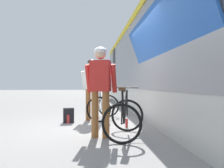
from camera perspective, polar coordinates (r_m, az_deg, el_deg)
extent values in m
plane|color=gray|center=(5.07, -4.89, -11.91)|extent=(80.00, 80.00, 0.00)
cube|color=gray|center=(7.22, 19.21, 9.54)|extent=(3.00, 20.20, 2.70)
cube|color=#B7B7B2|center=(7.13, 19.23, -4.86)|extent=(2.97, 20.20, 0.90)
cube|color=#2356B2|center=(4.70, 12.88, 9.25)|extent=(0.60, 4.28, 1.62)
cube|color=yellow|center=(7.03, 7.19, 19.66)|extent=(0.04, 19.79, 0.20)
cube|color=black|center=(5.78, 9.36, 12.00)|extent=(0.04, 1.10, 0.80)
cube|color=black|center=(13.65, 0.54, 4.90)|extent=(0.03, 1.10, 2.29)
ellipsoid|color=slate|center=(7.60, 19.19, 20.38)|extent=(2.85, 19.79, 0.36)
cylinder|color=#935B2D|center=(4.21, -4.59, -8.10)|extent=(0.14, 0.14, 0.90)
cylinder|color=#935B2D|center=(4.15, -1.65, -8.21)|extent=(0.14, 0.14, 0.90)
cube|color=red|center=(4.14, -3.13, 2.18)|extent=(0.43, 0.34, 0.60)
cylinder|color=red|center=(4.25, -6.38, 1.44)|extent=(0.16, 0.27, 0.56)
cylinder|color=red|center=(4.12, 0.51, 1.49)|extent=(0.16, 0.27, 0.56)
sphere|color=beige|center=(4.18, -3.13, 8.07)|extent=(0.22, 0.22, 0.22)
ellipsoid|color=white|center=(4.19, -3.13, 8.89)|extent=(0.32, 0.34, 0.14)
cylinder|color=#935B2D|center=(6.20, -6.43, -5.57)|extent=(0.14, 0.14, 0.90)
cylinder|color=#935B2D|center=(6.15, -4.45, -5.62)|extent=(0.14, 0.14, 0.90)
cube|color=white|center=(6.15, -5.44, 1.38)|extent=(0.43, 0.33, 0.60)
cylinder|color=white|center=(6.26, -7.65, 0.90)|extent=(0.15, 0.27, 0.56)
cylinder|color=white|center=(6.13, -2.99, 0.92)|extent=(0.15, 0.27, 0.56)
sphere|color=beige|center=(6.18, -5.44, 5.37)|extent=(0.22, 0.22, 0.22)
ellipsoid|color=black|center=(6.18, -5.44, 5.93)|extent=(0.32, 0.33, 0.14)
torus|color=black|center=(4.72, 4.09, -8.41)|extent=(0.70, 0.24, 0.71)
torus|color=black|center=(3.72, 2.58, -10.62)|extent=(0.70, 0.24, 0.71)
cylinder|color=black|center=(4.34, 3.64, -5.82)|extent=(0.21, 0.63, 0.63)
cylinder|color=black|center=(4.20, 3.48, -1.88)|extent=(0.26, 0.83, 0.04)
cylinder|color=black|center=(3.92, 3.00, -6.42)|extent=(0.11, 0.28, 0.62)
cylinder|color=black|center=(3.90, 2.90, -10.54)|extent=(0.12, 0.36, 0.08)
cylinder|color=black|center=(3.74, 2.69, -6.31)|extent=(0.06, 0.14, 0.56)
cylinder|color=black|center=(4.66, 4.06, -5.10)|extent=(0.05, 0.09, 0.55)
cylinder|color=black|center=(4.62, 4.03, -0.99)|extent=(0.47, 0.15, 0.02)
cube|color=#4C2D19|center=(3.75, 2.74, -1.32)|extent=(0.16, 0.26, 0.06)
torus|color=black|center=(6.84, -1.00, -5.87)|extent=(0.68, 0.29, 0.71)
torus|color=black|center=(5.87, -3.66, -6.80)|extent=(0.68, 0.29, 0.71)
cylinder|color=white|center=(6.48, -1.84, -3.98)|extent=(0.26, 0.62, 0.63)
cylinder|color=white|center=(6.35, -2.14, -1.33)|extent=(0.33, 0.81, 0.04)
cylinder|color=white|center=(6.07, -2.96, -4.23)|extent=(0.13, 0.27, 0.62)
cylinder|color=white|center=(6.04, -3.13, -6.87)|extent=(0.15, 0.35, 0.08)
cylinder|color=white|center=(5.90, -3.48, -4.09)|extent=(0.07, 0.14, 0.56)
cylinder|color=white|center=(6.80, -1.05, -3.58)|extent=(0.06, 0.09, 0.55)
cylinder|color=black|center=(6.76, -1.11, -0.76)|extent=(0.46, 0.19, 0.02)
cube|color=#4C2D19|center=(5.92, -3.39, -0.93)|extent=(0.18, 0.26, 0.06)
cube|color=black|center=(5.93, -11.57, -8.24)|extent=(0.31, 0.23, 0.40)
cylinder|color=red|center=(5.23, 3.94, -10.41)|extent=(0.07, 0.07, 0.21)
cylinder|color=red|center=(5.86, -11.70, -9.20)|extent=(0.08, 0.08, 0.22)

